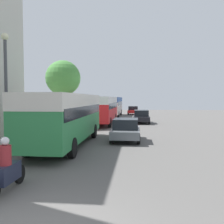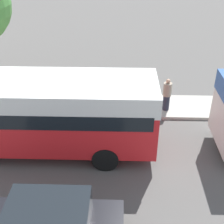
{
  "view_description": "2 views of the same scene",
  "coord_description": "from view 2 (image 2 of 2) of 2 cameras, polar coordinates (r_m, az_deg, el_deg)",
  "views": [
    {
      "loc": [
        2.17,
        -4.79,
        2.88
      ],
      "look_at": [
        -0.75,
        25.26,
        1.25
      ],
      "focal_mm": 40.0,
      "sensor_mm": 36.0,
      "label": 1
    },
    {
      "loc": [
        8.5,
        26.51,
        8.0
      ],
      "look_at": [
        -1.83,
        26.2,
        1.71
      ],
      "focal_mm": 50.0,
      "sensor_mm": 36.0,
      "label": 2
    }
  ],
  "objects": [
    {
      "name": "bus_following",
      "position": [
        12.33,
        -15.43,
        0.98
      ],
      "size": [
        2.66,
        9.94,
        3.08
      ],
      "color": "red",
      "rests_on": "ground_plane"
    },
    {
      "name": "pedestrian_walking_away",
      "position": [
        15.14,
        10.01,
        3.19
      ],
      "size": [
        0.4,
        0.4,
        1.63
      ],
      "color": "#232838",
      "rests_on": "sidewalk"
    }
  ]
}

